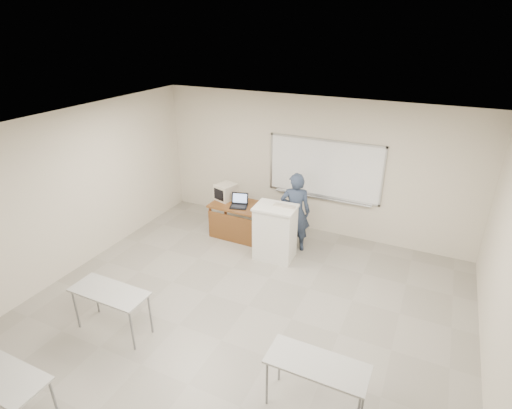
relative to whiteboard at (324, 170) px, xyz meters
The scene contains 10 objects.
floor 4.25m from the whiteboard, 94.32° to the right, with size 7.00×8.00×0.01m, color gray.
whiteboard is the anchor object (origin of this frame).
student_desks 5.39m from the whiteboard, 93.23° to the right, with size 4.40×2.20×0.73m.
instructor_desk 1.99m from the whiteboard, 142.96° to the right, with size 1.53×0.76×0.75m.
podium 1.80m from the whiteboard, 108.81° to the right, with size 0.80×0.58×1.13m.
crt_monitor 2.20m from the whiteboard, 157.15° to the right, with size 0.38×0.43×0.36m.
laptop 1.95m from the whiteboard, 145.59° to the right, with size 0.36×0.33×0.26m.
mouse 1.47m from the whiteboard, 135.75° to the right, with size 0.10×0.07×0.04m, color #A6A9AD.
keyboard 1.47m from the whiteboard, 104.15° to the right, with size 0.42×0.14×0.02m, color #B8AD9C.
presenter 1.20m from the whiteboard, 105.38° to the right, with size 0.62×0.40×1.69m, color black.
Camera 1 is at (2.43, -3.92, 4.35)m, focal length 28.00 mm.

